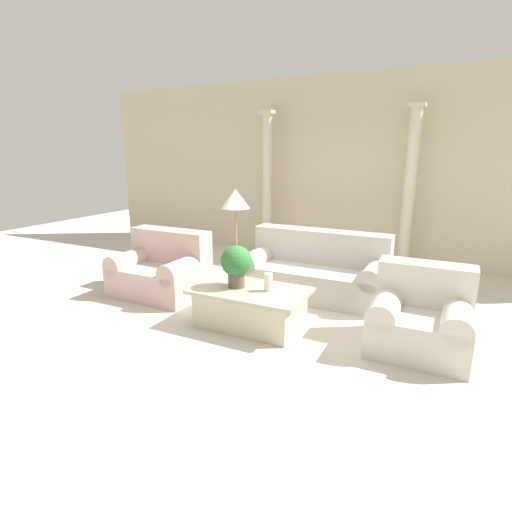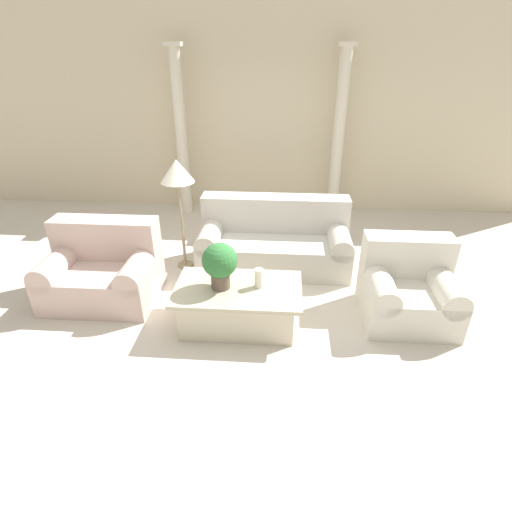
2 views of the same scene
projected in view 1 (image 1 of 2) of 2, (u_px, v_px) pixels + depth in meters
ground_plane at (263, 311)px, 4.95m from camera, size 16.00×16.00×0.00m
wall_back at (336, 170)px, 7.15m from camera, size 10.00×0.06×3.20m
sofa_long at (315, 271)px, 5.44m from camera, size 1.90×0.86×0.86m
loveseat at (162, 269)px, 5.48m from camera, size 1.19×0.86×0.86m
coffee_table at (250, 307)px, 4.47m from camera, size 1.27×0.76×0.44m
potted_plant at (236, 263)px, 4.42m from camera, size 0.35×0.35×0.48m
pillar_candle at (268, 282)px, 4.33m from camera, size 0.09×0.09×0.20m
floor_lamp at (235, 203)px, 5.60m from camera, size 0.40×0.40×1.41m
column_left at (267, 183)px, 7.42m from camera, size 0.25×0.25×2.62m
column_right at (409, 189)px, 6.34m from camera, size 0.25×0.25×2.62m
armchair at (421, 316)px, 3.93m from camera, size 0.92×0.84×0.83m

